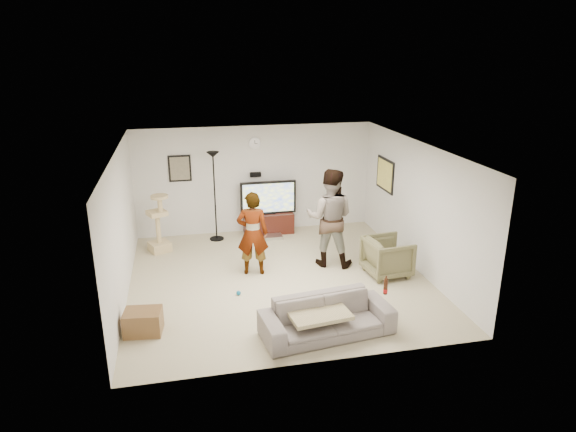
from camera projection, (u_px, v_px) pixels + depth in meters
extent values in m
cube|color=tan|center=(278.00, 279.00, 9.63)|extent=(5.50, 5.50, 0.02)
cube|color=silver|center=(278.00, 148.00, 8.82)|extent=(5.50, 5.50, 0.02)
cube|color=silver|center=(255.00, 179.00, 11.77)|extent=(5.50, 0.04, 2.50)
cube|color=silver|center=(318.00, 281.00, 6.68)|extent=(5.50, 0.04, 2.50)
cube|color=silver|center=(121.00, 227.00, 8.68)|extent=(0.04, 5.50, 2.50)
cube|color=silver|center=(417.00, 207.00, 9.78)|extent=(0.04, 5.50, 2.50)
cylinder|color=white|center=(255.00, 143.00, 11.47)|extent=(0.26, 0.04, 0.26)
cube|color=black|center=(256.00, 175.00, 11.68)|extent=(0.25, 0.10, 0.10)
cube|color=#6E6856|center=(180.00, 168.00, 11.30)|extent=(0.42, 0.03, 0.52)
cube|color=#DACA5A|center=(385.00, 175.00, 11.18)|extent=(0.03, 0.78, 0.62)
cube|color=black|center=(269.00, 223.00, 11.92)|extent=(1.15, 0.45, 0.48)
cube|color=#BBBBBB|center=(273.00, 237.00, 11.63)|extent=(0.40, 0.30, 0.07)
cube|color=black|center=(268.00, 197.00, 11.72)|extent=(1.30, 0.08, 0.77)
cube|color=#C3CD4B|center=(269.00, 198.00, 11.68)|extent=(1.19, 0.01, 0.68)
cylinder|color=black|center=(215.00, 197.00, 11.26)|extent=(0.32, 0.32, 2.02)
cube|color=tan|center=(158.00, 223.00, 10.71)|extent=(0.53, 0.53, 1.27)
imported|color=#9B98AD|center=(253.00, 233.00, 9.60)|extent=(0.66, 0.49, 1.64)
imported|color=#3A6585|center=(330.00, 218.00, 9.96)|extent=(1.17, 1.06, 1.97)
imported|color=slate|center=(327.00, 317.00, 7.68)|extent=(2.09, 1.03, 0.59)
cube|color=tan|center=(318.00, 312.00, 7.61)|extent=(0.98, 0.81, 0.06)
cylinder|color=#38190C|center=(386.00, 287.00, 7.73)|extent=(0.06, 0.06, 0.25)
imported|color=brown|center=(387.00, 257.00, 9.68)|extent=(0.88, 0.86, 0.74)
cube|color=brown|center=(143.00, 322.00, 7.75)|extent=(0.61, 0.48, 0.37)
sphere|color=#0E5E85|center=(239.00, 293.00, 8.97)|extent=(0.08, 0.08, 0.08)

